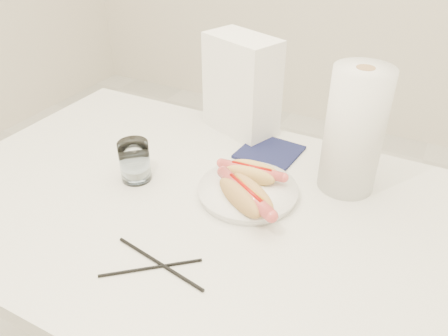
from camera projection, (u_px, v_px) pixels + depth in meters
The scene contains 10 objects.
table at pixel (193, 220), 1.01m from camera, with size 1.20×0.80×0.75m.
plate at pixel (248, 192), 0.99m from camera, with size 0.22×0.22×0.02m, color white.
hotdog_left at pixel (252, 172), 1.00m from camera, with size 0.15×0.07×0.04m.
hotdog_right at pixel (246, 195), 0.92m from camera, with size 0.17×0.14×0.05m.
water_glass at pixel (135, 161), 1.02m from camera, with size 0.07×0.07×0.10m, color silver.
chopstick_near at pixel (151, 268), 0.80m from camera, with size 0.01×0.01×0.19m, color black.
chopstick_far at pixel (159, 263), 0.81m from camera, with size 0.01×0.01×0.21m, color black.
napkin_box at pixel (242, 86), 1.18m from camera, with size 0.20×0.11×0.27m, color white.
navy_napkin at pixel (269, 152), 1.14m from camera, with size 0.15×0.15×0.01m, color #13173D.
paper_towel_roll at pixel (354, 131), 0.95m from camera, with size 0.13×0.13×0.29m, color white.
Camera 1 is at (0.43, -0.66, 1.34)m, focal length 35.21 mm.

